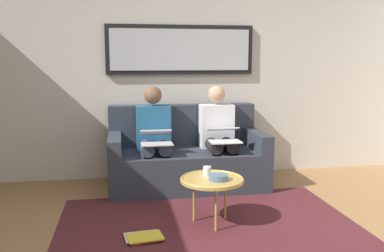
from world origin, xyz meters
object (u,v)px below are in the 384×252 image
Objects in this scene: couch at (186,158)px; bowl at (219,177)px; cup at (207,171)px; person_left at (218,133)px; framed_mirror at (181,50)px; coffee_table at (212,180)px; magazine_stack at (144,237)px; laptop_white at (224,134)px; person_right at (154,135)px; laptop_silver at (156,137)px.

bowl is at bearing 93.72° from couch.
person_left is at bearing -108.39° from cup.
person_left reaches higher than bowl.
coffee_table is at bearing 91.32° from framed_mirror.
cup is (-0.01, 1.14, 0.14)m from couch.
couch is at bearing -89.44° from cup.
cup is at bearing 90.42° from framed_mirror.
magazine_stack is (0.58, 0.31, -0.44)m from cup.
bowl is 0.14× the size of person_left.
laptop_white is (-0.36, -0.83, 0.17)m from cup.
bowl is 1.25m from person_left.
laptop_white reaches higher than cup.
person_right reaches higher than cup.
couch is 0.48m from person_left.
cup is 0.92m from laptop_silver.
framed_mirror reaches higher than person_right.
framed_mirror is (0.00, -0.39, 1.24)m from couch.
bowl is 0.14× the size of person_right.
magazine_stack is (0.57, 1.83, -1.53)m from framed_mirror.
laptop_white is 0.73m from laptop_silver.
magazine_stack is at bearing 50.46° from laptop_white.
person_left is 0.24m from laptop_white.
magazine_stack is at bearing 55.75° from person_left.
cup is 0.16m from bowl.
laptop_silver is at bearing -66.03° from coffee_table.
coffee_table is at bearing 109.34° from person_right.
magazine_stack is (0.20, 1.13, -0.60)m from laptop_silver.
framed_mirror is at bearing -51.29° from person_left.
magazine_stack is at bearing 27.93° from cup.
magazine_stack is (0.65, 0.17, -0.42)m from bowl.
coffee_table is at bearing 91.74° from couch.
person_right is (0.73, 0.00, 0.00)m from person_left.
cup is 0.55× the size of bowl.
person_right is at bearing -70.54° from cup.
couch is 1.28m from bowl.
coffee_table is 1.67× the size of magazine_stack.
person_left reaches higher than laptop_silver.
cup is at bearing -72.35° from coffee_table.
couch reaches higher than magazine_stack.
laptop_silver is (0.73, 0.24, 0.01)m from person_left.
laptop_white is 1.09× the size of magazine_stack.
coffee_table is 1.24m from person_right.
couch is at bearing -86.28° from bowl.
person_left is (-0.33, -1.15, 0.21)m from coffee_table.
cup is at bearing 90.56° from couch.
laptop_silver is at bearing -65.44° from cup.
framed_mirror is at bearing -89.58° from cup.
laptop_white is (0.00, 0.24, 0.02)m from person_left.
person_left is at bearing -90.00° from laptop_white.
cup is 0.27× the size of magazine_stack.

